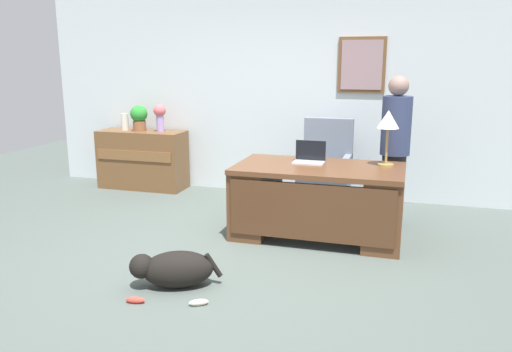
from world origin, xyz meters
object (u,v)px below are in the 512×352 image
object	(u,v)px
laptop	(310,157)
vase_empty	(125,122)
desk_lamp	(388,123)
potted_plant	(139,117)
dog_toy_plush	(199,302)
desk	(318,199)
dog_toy_bone	(135,300)
person_standing	(395,149)
dog_lying	(173,269)
vase_with_flowers	(160,115)
armchair	(326,170)
credenza	(143,159)

from	to	relation	value
laptop	vase_empty	xyz separation A→B (m)	(-2.89, 1.17, 0.14)
desk_lamp	laptop	bearing A→B (deg)	-176.92
potted_plant	laptop	bearing A→B (deg)	-23.78
laptop	dog_toy_plush	world-z (taller)	laptop
desk	dog_toy_bone	distance (m)	2.18
person_standing	dog_lying	bearing A→B (deg)	-126.04
desk	vase_with_flowers	bearing A→B (deg)	151.27
person_standing	laptop	distance (m)	1.00
desk	dog_toy_plush	world-z (taller)	desk
vase_with_flowers	person_standing	bearing A→B (deg)	-11.52
dog_lying	vase_with_flowers	world-z (taller)	vase_with_flowers
potted_plant	vase_empty	bearing A→B (deg)	180.00
dog_lying	desk_lamp	bearing A→B (deg)	48.39
vase_empty	dog_lying	bearing A→B (deg)	-53.67
vase_with_flowers	potted_plant	world-z (taller)	vase_with_flowers
desk_lamp	dog_toy_plush	size ratio (longest dim) A/B	3.77
desk	dog_toy_plush	xyz separation A→B (m)	(-0.58, -1.77, -0.38)
armchair	dog_lying	xyz separation A→B (m)	(-0.81, -2.58, -0.34)
person_standing	potted_plant	bearing A→B (deg)	169.53
laptop	vase_empty	size ratio (longest dim) A/B	1.34
dog_lying	laptop	world-z (taller)	laptop
desk	dog_toy_plush	distance (m)	1.90
armchair	vase_empty	size ratio (longest dim) A/B	4.63
credenza	dog_toy_bone	bearing A→B (deg)	-62.13
armchair	vase_empty	world-z (taller)	armchair
credenza	dog_lying	xyz separation A→B (m)	(1.86, -2.88, -0.26)
armchair	person_standing	bearing A→B (deg)	-23.71
dog_lying	desk_lamp	xyz separation A→B (m)	(1.55, 1.75, 1.03)
armchair	credenza	bearing A→B (deg)	173.77
vase_empty	person_standing	bearing A→B (deg)	-9.84
credenza	laptop	xyz separation A→B (m)	(2.63, -1.17, 0.39)
laptop	vase_with_flowers	xyz separation A→B (m)	(-2.33, 1.17, 0.25)
person_standing	vase_empty	xyz separation A→B (m)	(-3.74, 0.65, 0.10)
desk	credenza	xyz separation A→B (m)	(-2.76, 1.35, 0.01)
credenza	vase_with_flowers	size ratio (longest dim) A/B	3.26
credenza	vase_empty	world-z (taller)	vase_empty
desk	person_standing	xyz separation A→B (m)	(0.72, 0.70, 0.44)
dog_lying	dog_toy_plush	distance (m)	0.42
armchair	dog_toy_bone	bearing A→B (deg)	-108.28
armchair	dog_lying	size ratio (longest dim) A/B	1.58
desk_lamp	dog_toy_bone	size ratio (longest dim) A/B	3.81
desk	desk_lamp	distance (m)	1.04
dog_toy_bone	laptop	bearing A→B (deg)	65.66
laptop	vase_with_flowers	world-z (taller)	vase_with_flowers
potted_plant	dog_toy_bone	distance (m)	3.79
person_standing	vase_empty	bearing A→B (deg)	170.16
vase_empty	dog_toy_bone	xyz separation A→B (m)	(1.96, -3.22, -0.92)
dog_lying	laptop	size ratio (longest dim) A/B	2.19
desk	dog_lying	world-z (taller)	desk
credenza	armchair	bearing A→B (deg)	-6.23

